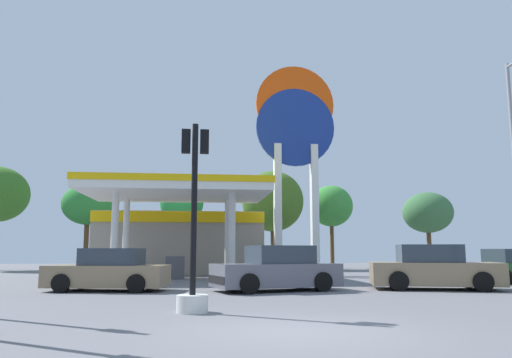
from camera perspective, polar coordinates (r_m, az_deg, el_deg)
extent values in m
plane|color=slate|center=(8.91, 4.62, -17.24)|extent=(90.00, 90.00, 0.00)
cube|color=gray|center=(30.94, -8.76, -7.40)|extent=(9.71, 5.65, 3.61)
cube|color=#EAB70C|center=(28.12, -8.91, -4.36)|extent=(9.71, 0.12, 0.60)
cube|color=white|center=(24.81, -9.18, -1.59)|extent=(8.86, 6.34, 0.35)
cube|color=#EAB70C|center=(24.85, -9.16, -0.85)|extent=(8.96, 6.44, 0.30)
cylinder|color=silver|center=(23.20, -16.11, -6.37)|extent=(0.32, 0.32, 4.05)
cylinder|color=silver|center=(22.94, -2.81, -6.67)|extent=(0.32, 0.32, 4.05)
cylinder|color=silver|center=(26.65, -14.88, -6.62)|extent=(0.32, 0.32, 4.05)
cylinder|color=silver|center=(26.41, -3.31, -6.87)|extent=(0.32, 0.32, 4.05)
cube|color=#4C4C51|center=(24.66, -9.38, -10.11)|extent=(0.90, 0.60, 1.10)
cube|color=white|center=(27.67, 2.53, -3.45)|extent=(0.40, 0.56, 7.41)
cube|color=white|center=(28.09, 6.81, -3.47)|extent=(0.40, 0.56, 7.41)
cylinder|color=navy|center=(28.64, 4.58, 6.01)|extent=(4.56, 0.22, 4.56)
cylinder|color=#EA4C0C|center=(29.03, 4.54, 8.61)|extent=(4.56, 0.22, 4.56)
cube|color=white|center=(28.88, 4.54, 7.29)|extent=(4.19, 0.08, 0.82)
cylinder|color=black|center=(17.80, -21.66, -11.18)|extent=(0.65, 0.31, 0.62)
cylinder|color=black|center=(19.33, -19.59, -11.01)|extent=(0.65, 0.31, 0.62)
cylinder|color=black|center=(16.93, -13.72, -11.70)|extent=(0.65, 0.31, 0.62)
cylinder|color=black|center=(18.53, -12.22, -11.43)|extent=(0.65, 0.31, 0.62)
cube|color=#8C7556|center=(18.09, -16.82, -10.71)|extent=(4.29, 2.35, 0.74)
cube|color=#2D3842|center=(18.03, -16.30, -8.71)|extent=(2.16, 1.81, 0.62)
cube|color=black|center=(18.86, -22.64, -10.64)|extent=(0.38, 1.61, 0.23)
cylinder|color=black|center=(20.30, 23.37, -10.57)|extent=(0.71, 0.40, 0.68)
cylinder|color=black|center=(18.55, 24.82, -10.77)|extent=(0.71, 0.40, 0.68)
cylinder|color=black|center=(19.78, 15.50, -11.02)|extent=(0.71, 0.40, 0.68)
cylinder|color=black|center=(17.98, 16.22, -11.30)|extent=(0.71, 0.40, 0.68)
cube|color=#8C7556|center=(19.09, 19.98, -10.27)|extent=(4.77, 2.94, 0.80)
cube|color=#2D3842|center=(19.04, 19.40, -8.21)|extent=(2.47, 2.14, 0.68)
cube|color=black|center=(19.64, 26.33, -10.19)|extent=(0.58, 1.74, 0.25)
cylinder|color=black|center=(24.08, 24.35, -10.12)|extent=(0.64, 0.29, 0.61)
cylinder|color=black|center=(22.79, 26.93, -10.11)|extent=(0.64, 0.29, 0.61)
cube|color=#2D3842|center=(24.11, 27.54, -7.93)|extent=(2.09, 1.72, 0.61)
cylinder|color=black|center=(16.06, -0.80, -12.06)|extent=(0.70, 0.39, 0.66)
cylinder|color=black|center=(17.72, -2.91, -11.69)|extent=(0.70, 0.39, 0.66)
cylinder|color=black|center=(17.21, 7.74, -11.73)|extent=(0.70, 0.39, 0.66)
cylinder|color=black|center=(18.76, 5.01, -11.48)|extent=(0.70, 0.39, 0.66)
cube|color=slate|center=(17.38, 2.33, -11.05)|extent=(4.65, 2.90, 0.78)
cube|color=#2D3842|center=(17.42, 2.79, -8.81)|extent=(2.41, 2.10, 0.66)
cube|color=black|center=(16.63, -4.48, -11.55)|extent=(0.58, 1.69, 0.25)
cylinder|color=silver|center=(11.53, -7.40, -14.15)|extent=(0.72, 0.72, 0.39)
cylinder|color=black|center=(11.51, -7.20, -3.29)|extent=(0.14, 0.14, 3.97)
cube|color=black|center=(11.92, -8.11, 4.35)|extent=(0.21, 0.20, 0.57)
sphere|color=red|center=(12.08, -8.08, 5.06)|extent=(0.15, 0.15, 0.15)
sphere|color=#D89E0C|center=(12.04, -8.10, 4.22)|extent=(0.15, 0.15, 0.15)
sphere|color=green|center=(12.00, -8.11, 3.38)|extent=(0.15, 0.15, 0.15)
cube|color=black|center=(11.91, -5.99, 4.32)|extent=(0.21, 0.20, 0.57)
sphere|color=red|center=(12.07, -5.98, 5.02)|extent=(0.15, 0.15, 0.15)
sphere|color=#D89E0C|center=(12.03, -6.00, 4.19)|extent=(0.15, 0.15, 0.15)
sphere|color=green|center=(12.00, -6.01, 3.35)|extent=(0.15, 0.15, 0.15)
cylinder|color=brown|center=(35.86, -19.13, -7.46)|extent=(0.34, 0.34, 3.22)
ellipsoid|color=#297A30|center=(35.99, -18.91, -2.80)|extent=(3.52, 3.52, 2.83)
cylinder|color=brown|center=(35.99, -8.70, -7.46)|extent=(0.29, 0.29, 3.67)
ellipsoid|color=#23843B|center=(36.16, -8.60, -2.67)|extent=(3.15, 3.15, 3.21)
cylinder|color=brown|center=(36.79, 1.98, -7.85)|extent=(0.34, 0.34, 3.31)
ellipsoid|color=#3F6922|center=(36.97, 1.95, -2.59)|extent=(4.62, 4.62, 4.55)
cylinder|color=brown|center=(38.86, 8.82, -7.58)|extent=(0.30, 0.30, 3.57)
ellipsoid|color=#388D37|center=(39.01, 8.72, -3.11)|extent=(3.35, 3.35, 3.21)
cylinder|color=brown|center=(40.74, 19.48, -7.73)|extent=(0.34, 0.34, 2.87)
ellipsoid|color=#38693C|center=(40.84, 19.29, -3.68)|extent=(3.86, 3.86, 3.17)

